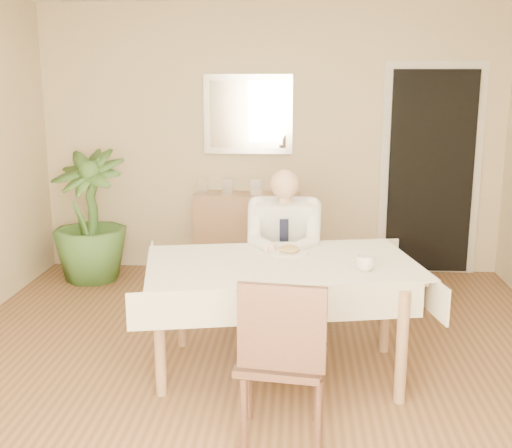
# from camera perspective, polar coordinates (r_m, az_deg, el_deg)

# --- Properties ---
(room) EXTENTS (5.00, 5.02, 2.60)m
(room) POSITION_cam_1_polar(r_m,az_deg,el_deg) (3.84, -0.35, 3.94)
(room) COLOR brown
(room) RESTS_ON ground
(window) EXTENTS (1.34, 0.04, 1.44)m
(window) POSITION_cam_1_polar(r_m,az_deg,el_deg) (1.41, -7.69, -5.70)
(window) COLOR silver
(window) RESTS_ON room
(doorway) EXTENTS (0.96, 0.07, 2.10)m
(doorway) POSITION_cam_1_polar(r_m,az_deg,el_deg) (6.43, 15.25, 4.42)
(doorway) COLOR silver
(doorway) RESTS_ON ground
(mirror) EXTENTS (0.86, 0.04, 0.76)m
(mirror) POSITION_cam_1_polar(r_m,az_deg,el_deg) (6.28, -0.72, 9.72)
(mirror) COLOR silver
(mirror) RESTS_ON room
(dining_table) EXTENTS (1.90, 1.34, 0.75)m
(dining_table) POSITION_cam_1_polar(r_m,az_deg,el_deg) (4.11, 2.28, -4.50)
(dining_table) COLOR #936D4D
(dining_table) RESTS_ON ground
(chair_far) EXTENTS (0.47, 0.47, 0.93)m
(chair_far) POSITION_cam_1_polar(r_m,az_deg,el_deg) (5.00, 2.55, -3.04)
(chair_far) COLOR #412519
(chair_far) RESTS_ON ground
(chair_near) EXTENTS (0.49, 0.49, 0.93)m
(chair_near) POSITION_cam_1_polar(r_m,az_deg,el_deg) (3.33, 2.32, -11.43)
(chair_near) COLOR #412519
(chair_near) RESTS_ON ground
(seated_man) EXTENTS (0.48, 0.72, 1.24)m
(seated_man) POSITION_cam_1_polar(r_m,az_deg,el_deg) (4.68, 2.49, -2.06)
(seated_man) COLOR white
(seated_man) RESTS_ON ground
(plate) EXTENTS (0.26, 0.26, 0.02)m
(plate) POSITION_cam_1_polar(r_m,az_deg,el_deg) (4.28, 2.98, -2.54)
(plate) COLOR white
(plate) RESTS_ON dining_table
(food) EXTENTS (0.14, 0.14, 0.06)m
(food) POSITION_cam_1_polar(r_m,az_deg,el_deg) (4.27, 2.98, -2.25)
(food) COLOR olive
(food) RESTS_ON dining_table
(knife) EXTENTS (0.01, 0.13, 0.01)m
(knife) POSITION_cam_1_polar(r_m,az_deg,el_deg) (4.21, 3.51, -2.54)
(knife) COLOR silver
(knife) RESTS_ON dining_table
(fork) EXTENTS (0.01, 0.13, 0.01)m
(fork) POSITION_cam_1_polar(r_m,az_deg,el_deg) (4.21, 2.42, -2.52)
(fork) COLOR silver
(fork) RESTS_ON dining_table
(coffee_mug) EXTENTS (0.12, 0.12, 0.09)m
(coffee_mug) POSITION_cam_1_polar(r_m,az_deg,el_deg) (3.95, 9.70, -3.46)
(coffee_mug) COLOR white
(coffee_mug) RESTS_ON dining_table
(sideboard) EXTENTS (1.02, 0.40, 0.80)m
(sideboard) POSITION_cam_1_polar(r_m,az_deg,el_deg) (6.30, -0.80, -0.87)
(sideboard) COLOR #936D4D
(sideboard) RESTS_ON ground
(photo_frame_left) EXTENTS (0.10, 0.02, 0.14)m
(photo_frame_left) POSITION_cam_1_polar(r_m,az_deg,el_deg) (6.31, -4.80, 3.46)
(photo_frame_left) COLOR silver
(photo_frame_left) RESTS_ON sideboard
(photo_frame_center) EXTENTS (0.10, 0.02, 0.14)m
(photo_frame_center) POSITION_cam_1_polar(r_m,az_deg,el_deg) (6.26, -2.53, 3.41)
(photo_frame_center) COLOR silver
(photo_frame_center) RESTS_ON sideboard
(photo_frame_right) EXTENTS (0.10, 0.02, 0.14)m
(photo_frame_right) POSITION_cam_1_polar(r_m,az_deg,el_deg) (6.22, 0.01, 3.36)
(photo_frame_right) COLOR silver
(photo_frame_right) RESTS_ON sideboard
(potted_palm) EXTENTS (0.83, 0.83, 1.24)m
(potted_palm) POSITION_cam_1_polar(r_m,az_deg,el_deg) (6.25, -14.60, 0.67)
(potted_palm) COLOR #365D26
(potted_palm) RESTS_ON ground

